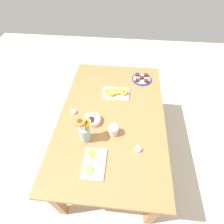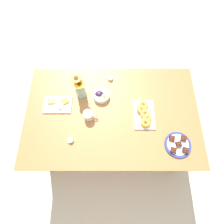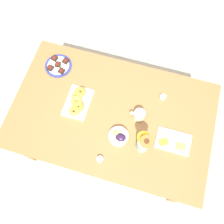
{
  "view_description": "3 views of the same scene",
  "coord_description": "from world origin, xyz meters",
  "px_view_note": "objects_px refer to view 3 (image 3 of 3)",
  "views": [
    {
      "loc": [
        -1.07,
        -0.11,
        2.03
      ],
      "look_at": [
        0.0,
        0.0,
        0.78
      ],
      "focal_mm": 28.0,
      "sensor_mm": 36.0,
      "label": 1
    },
    {
      "loc": [
        0.0,
        -0.59,
        2.23
      ],
      "look_at": [
        0.0,
        0.0,
        0.78
      ],
      "focal_mm": 28.0,
      "sensor_mm": 36.0,
      "label": 2
    },
    {
      "loc": [
        -0.2,
        0.67,
        2.59
      ],
      "look_at": [
        0.0,
        0.0,
        0.78
      ],
      "focal_mm": 40.0,
      "sensor_mm": 36.0,
      "label": 3
    }
  ],
  "objects_px": {
    "jam_cup_berry": "(163,97)",
    "dessert_plate": "(58,66)",
    "flower_vase": "(143,144)",
    "grape_bowl": "(119,137)",
    "dining_table": "(112,117)",
    "cheese_platter": "(173,141)",
    "coffee_mug": "(139,115)",
    "croissant_platter": "(77,102)",
    "jam_cup_honey": "(100,159)"
  },
  "relations": [
    {
      "from": "dining_table",
      "to": "cheese_platter",
      "type": "height_order",
      "value": "cheese_platter"
    },
    {
      "from": "jam_cup_honey",
      "to": "flower_vase",
      "type": "bearing_deg",
      "value": -147.2
    },
    {
      "from": "coffee_mug",
      "to": "dining_table",
      "type": "bearing_deg",
      "value": 9.1
    },
    {
      "from": "jam_cup_berry",
      "to": "jam_cup_honey",
      "type": "bearing_deg",
      "value": 61.42
    },
    {
      "from": "grape_bowl",
      "to": "croissant_platter",
      "type": "height_order",
      "value": "grape_bowl"
    },
    {
      "from": "cheese_platter",
      "to": "croissant_platter",
      "type": "xyz_separation_m",
      "value": [
        0.8,
        -0.1,
        0.01
      ]
    },
    {
      "from": "jam_cup_honey",
      "to": "jam_cup_berry",
      "type": "distance_m",
      "value": 0.71
    },
    {
      "from": "grape_bowl",
      "to": "dessert_plate",
      "type": "height_order",
      "value": "grape_bowl"
    },
    {
      "from": "dessert_plate",
      "to": "jam_cup_honey",
      "type": "bearing_deg",
      "value": 131.14
    },
    {
      "from": "jam_cup_berry",
      "to": "flower_vase",
      "type": "bearing_deg",
      "value": 81.55
    },
    {
      "from": "croissant_platter",
      "to": "cheese_platter",
      "type": "bearing_deg",
      "value": 172.75
    },
    {
      "from": "flower_vase",
      "to": "grape_bowl",
      "type": "bearing_deg",
      "value": -7.36
    },
    {
      "from": "grape_bowl",
      "to": "jam_cup_honey",
      "type": "bearing_deg",
      "value": 66.83
    },
    {
      "from": "coffee_mug",
      "to": "jam_cup_honey",
      "type": "height_order",
      "value": "coffee_mug"
    },
    {
      "from": "grape_bowl",
      "to": "dessert_plate",
      "type": "xyz_separation_m",
      "value": [
        0.66,
        -0.46,
        -0.02
      ]
    },
    {
      "from": "grape_bowl",
      "to": "cheese_platter",
      "type": "distance_m",
      "value": 0.41
    },
    {
      "from": "jam_cup_berry",
      "to": "dining_table",
      "type": "bearing_deg",
      "value": 35.14
    },
    {
      "from": "jam_cup_honey",
      "to": "coffee_mug",
      "type": "bearing_deg",
      "value": -115.31
    },
    {
      "from": "croissant_platter",
      "to": "jam_cup_honey",
      "type": "height_order",
      "value": "croissant_platter"
    },
    {
      "from": "croissant_platter",
      "to": "jam_cup_berry",
      "type": "relative_size",
      "value": 5.96
    },
    {
      "from": "coffee_mug",
      "to": "jam_cup_berry",
      "type": "distance_m",
      "value": 0.26
    },
    {
      "from": "dining_table",
      "to": "dessert_plate",
      "type": "relative_size",
      "value": 7.1
    },
    {
      "from": "jam_cup_honey",
      "to": "dessert_plate",
      "type": "relative_size",
      "value": 0.21
    },
    {
      "from": "coffee_mug",
      "to": "croissant_platter",
      "type": "distance_m",
      "value": 0.5
    },
    {
      "from": "grape_bowl",
      "to": "croissant_platter",
      "type": "xyz_separation_m",
      "value": [
        0.39,
        -0.18,
        -0.01
      ]
    },
    {
      "from": "dessert_plate",
      "to": "grape_bowl",
      "type": "bearing_deg",
      "value": 145.2
    },
    {
      "from": "jam_cup_honey",
      "to": "jam_cup_berry",
      "type": "relative_size",
      "value": 1.0
    },
    {
      "from": "dessert_plate",
      "to": "jam_cup_berry",
      "type": "bearing_deg",
      "value": 177.63
    },
    {
      "from": "dessert_plate",
      "to": "flower_vase",
      "type": "relative_size",
      "value": 0.85
    },
    {
      "from": "dessert_plate",
      "to": "flower_vase",
      "type": "height_order",
      "value": "flower_vase"
    },
    {
      "from": "coffee_mug",
      "to": "dessert_plate",
      "type": "height_order",
      "value": "coffee_mug"
    },
    {
      "from": "coffee_mug",
      "to": "flower_vase",
      "type": "height_order",
      "value": "flower_vase"
    },
    {
      "from": "croissant_platter",
      "to": "dining_table",
      "type": "bearing_deg",
      "value": 177.54
    },
    {
      "from": "jam_cup_berry",
      "to": "flower_vase",
      "type": "height_order",
      "value": "flower_vase"
    },
    {
      "from": "grape_bowl",
      "to": "cheese_platter",
      "type": "height_order",
      "value": "grape_bowl"
    },
    {
      "from": "dining_table",
      "to": "grape_bowl",
      "type": "height_order",
      "value": "grape_bowl"
    },
    {
      "from": "cheese_platter",
      "to": "dessert_plate",
      "type": "bearing_deg",
      "value": -19.48
    },
    {
      "from": "croissant_platter",
      "to": "grape_bowl",
      "type": "bearing_deg",
      "value": 154.81
    },
    {
      "from": "coffee_mug",
      "to": "cheese_platter",
      "type": "relative_size",
      "value": 0.47
    },
    {
      "from": "cheese_platter",
      "to": "coffee_mug",
      "type": "bearing_deg",
      "value": -22.35
    },
    {
      "from": "cheese_platter",
      "to": "jam_cup_berry",
      "type": "xyz_separation_m",
      "value": [
        0.15,
        -0.34,
        0.0
      ]
    },
    {
      "from": "jam_cup_berry",
      "to": "dessert_plate",
      "type": "relative_size",
      "value": 0.21
    },
    {
      "from": "cheese_platter",
      "to": "flower_vase",
      "type": "xyz_separation_m",
      "value": [
        0.22,
        0.11,
        0.08
      ]
    },
    {
      "from": "croissant_platter",
      "to": "flower_vase",
      "type": "relative_size",
      "value": 1.09
    },
    {
      "from": "cheese_platter",
      "to": "dessert_plate",
      "type": "relative_size",
      "value": 1.15
    },
    {
      "from": "dining_table",
      "to": "coffee_mug",
      "type": "relative_size",
      "value": 13.2
    },
    {
      "from": "grape_bowl",
      "to": "dessert_plate",
      "type": "distance_m",
      "value": 0.81
    },
    {
      "from": "croissant_platter",
      "to": "dessert_plate",
      "type": "height_order",
      "value": "same"
    },
    {
      "from": "dessert_plate",
      "to": "flower_vase",
      "type": "bearing_deg",
      "value": 150.3
    },
    {
      "from": "coffee_mug",
      "to": "jam_cup_honey",
      "type": "distance_m",
      "value": 0.45
    }
  ]
}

